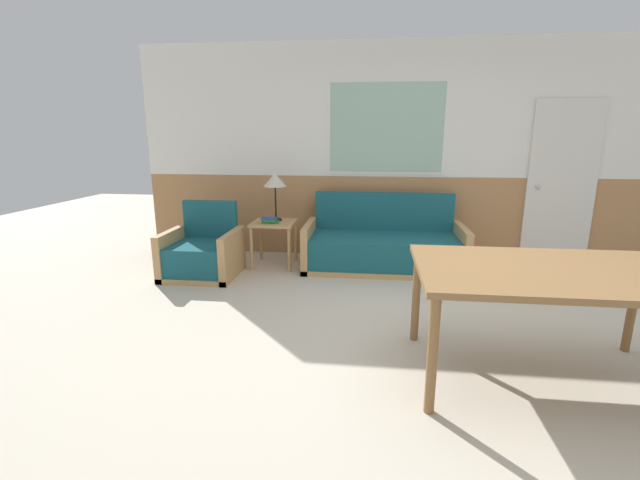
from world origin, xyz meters
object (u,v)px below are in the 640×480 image
(armchair, at_px, (203,254))
(dining_table, at_px, (552,279))
(couch, at_px, (383,248))
(table_lamp, at_px, (275,181))
(side_table, at_px, (274,230))

(armchair, height_order, dining_table, armchair)
(armchair, bearing_deg, couch, 8.17)
(couch, relative_size, table_lamp, 3.23)
(couch, height_order, armchair, couch)
(side_table, distance_m, table_lamp, 0.58)
(couch, xyz_separation_m, table_lamp, (-1.32, 0.04, 0.77))
(dining_table, bearing_deg, armchair, 149.06)
(armchair, distance_m, dining_table, 3.56)
(armchair, xyz_separation_m, side_table, (0.73, 0.47, 0.21))
(side_table, bearing_deg, table_lamp, 84.85)
(couch, xyz_separation_m, armchair, (-2.06, -0.51, -0.01))
(side_table, relative_size, dining_table, 0.33)
(couch, relative_size, dining_table, 1.13)
(table_lamp, xyz_separation_m, dining_table, (2.29, -2.37, -0.34))
(couch, xyz_separation_m, dining_table, (0.97, -2.33, 0.43))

